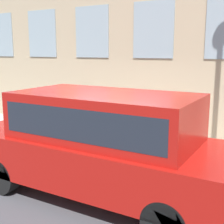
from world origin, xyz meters
name	(u,v)px	position (x,y,z in m)	size (l,w,h in m)	color
ground_plane	(105,169)	(0.00, 0.00, 0.00)	(80.00, 80.00, 0.00)	#47474C
sidewalk	(131,150)	(1.28, 0.00, 0.09)	(2.57, 60.00, 0.17)	#B2ADA3
fire_hydrant	(116,139)	(0.58, 0.04, 0.55)	(0.34, 0.45, 0.74)	red
person	(108,121)	(0.82, 0.42, 0.88)	(0.28, 0.19, 1.17)	navy
parked_truck_red_near	(102,139)	(-1.11, -0.61, 1.06)	(1.88, 5.08, 1.88)	black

